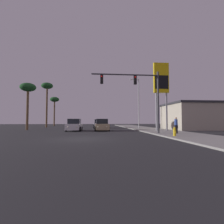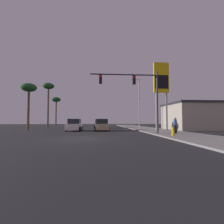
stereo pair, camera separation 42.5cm
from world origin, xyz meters
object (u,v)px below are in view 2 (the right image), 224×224
street_lamp (139,100)px  pedestrian_on_sidewalk (175,125)px  gas_station_sign (161,81)px  palm_tree_near (29,90)px  palm_tree_far (56,101)px  fire_hydrant (173,132)px  car_silver (100,124)px  traffic_light_mast (138,89)px  palm_tree_mid (48,89)px  car_tan (102,125)px  car_white (74,125)px

street_lamp → pedestrian_on_sidewalk: 14.33m
gas_station_sign → palm_tree_near: gas_station_sign is taller
pedestrian_on_sidewalk → palm_tree_far: size_ratio=0.21×
fire_hydrant → palm_tree_near: palm_tree_near is taller
car_silver → pedestrian_on_sidewalk: bearing=114.0°
traffic_light_mast → palm_tree_mid: (-14.87, 20.24, 3.56)m
car_silver → gas_station_sign: size_ratio=0.48×
car_tan → traffic_light_mast: bearing=115.6°
palm_tree_near → palm_tree_far: palm_tree_far is taller
car_tan → pedestrian_on_sidewalk: pedestrian_on_sidewalk is taller
street_lamp → palm_tree_far: 25.32m
palm_tree_near → fire_hydrant: bearing=-38.1°
car_silver → traffic_light_mast: bearing=102.9°
car_tan → palm_tree_far: (-11.93, 23.06, 5.99)m
car_white → car_silver: 9.45m
car_tan → pedestrian_on_sidewalk: (7.35, -7.67, 0.27)m
pedestrian_on_sidewalk → street_lamp: bearing=92.4°
car_silver → gas_station_sign: 15.07m
traffic_light_mast → palm_tree_far: size_ratio=0.91×
gas_station_sign → car_white: bearing=167.5°
palm_tree_near → palm_tree_mid: bearing=89.0°
palm_tree_near → palm_tree_far: (-0.55, 20.00, 0.47)m
car_silver → fire_hydrant: 20.06m
street_lamp → palm_tree_near: bearing=-170.6°
car_tan → palm_tree_far: palm_tree_far is taller
car_white → pedestrian_on_sidewalk: (11.19, -7.56, 0.27)m
fire_hydrant → car_white: bearing=133.2°
street_lamp → gas_station_sign: (1.02, -8.73, 1.50)m
palm_tree_mid → gas_station_sign: bearing=-39.6°
car_silver → gas_station_sign: bearing=124.4°
car_white → pedestrian_on_sidewalk: bearing=148.0°
street_lamp → car_silver: bearing=159.8°
palm_tree_far → palm_tree_mid: (0.72, -10.00, 1.52)m
traffic_light_mast → car_tan: bearing=117.0°
car_tan → car_white: same height
car_white → car_silver: size_ratio=1.00×
car_tan → gas_station_sign: size_ratio=0.48×
traffic_light_mast → gas_station_sign: (4.13, 4.51, 1.90)m
palm_tree_near → street_lamp: bearing=9.4°
car_white → car_tan: bearing=-176.3°
palm_tree_mid → street_lamp: bearing=-21.3°
gas_station_sign → palm_tree_mid: size_ratio=0.95×
car_tan → palm_tree_mid: palm_tree_mid is taller
car_tan → car_white: (-3.84, -0.11, 0.00)m
palm_tree_near → traffic_light_mast: bearing=-34.3°
fire_hydrant → palm_tree_far: size_ratio=0.10×
car_tan → car_white: size_ratio=1.00×
car_white → car_silver: bearing=-110.2°
car_white → fire_hydrant: size_ratio=5.71×
traffic_light_mast → palm_tree_far: palm_tree_far is taller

